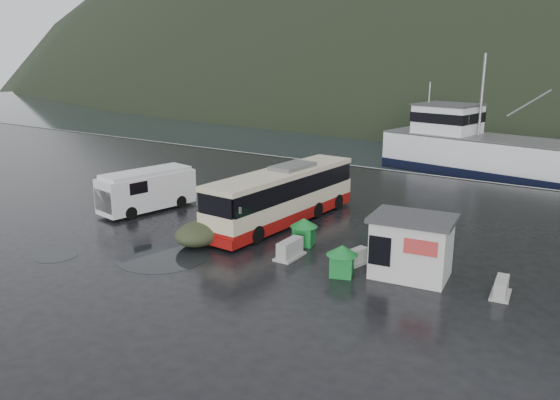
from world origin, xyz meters
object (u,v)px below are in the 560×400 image
Objects in this scene: white_van at (149,210)px; waste_bin_right at (341,275)px; waste_bin_left at (304,245)px; jersey_barrier_c at (500,296)px; coach_bus at (283,222)px; ticket_kiosk at (409,276)px; fishing_trawler at (510,162)px; jersey_barrier_a at (290,257)px; dome_tent at (202,244)px; jersey_barrier_b at (355,264)px.

waste_bin_right is at bearing -0.19° from white_van.
waste_bin_left is 9.70m from jersey_barrier_c.
waste_bin_right is at bearing -35.96° from coach_bus.
white_van is at bearing 177.93° from jersey_barrier_c.
jersey_barrier_c is at bearing -6.39° from ticket_kiosk.
ticket_kiosk is 30.25m from fishing_trawler.
waste_bin_right is at bearing -10.29° from jersey_barrier_a.
waste_bin_right reaches higher than dome_tent.
ticket_kiosk reaches higher than waste_bin_right.
fishing_trawler reaches higher than ticket_kiosk.
fishing_trawler is (-6.07, 30.08, 0.00)m from jersey_barrier_c.
coach_bus is at bearing 127.29° from jersey_barrier_a.
fishing_trawler is (-2.33, 30.16, 0.00)m from ticket_kiosk.
dome_tent is at bearing -177.12° from waste_bin_right.
waste_bin_left is (11.28, 0.01, 0.00)m from white_van.
jersey_barrier_a is (-3.05, 0.55, 0.00)m from waste_bin_right.
coach_bus is at bearing 76.76° from dome_tent.
waste_bin_left is 0.97× the size of jersey_barrier_c.
coach_bus is 8.24m from waste_bin_right.
jersey_barrier_a is 1.22× the size of jersey_barrier_b.
jersey_barrier_a is at bearing -176.82° from ticket_kiosk.
coach_bus reaches higher than jersey_barrier_b.
jersey_barrier_a is (11.70, -1.90, 0.00)m from white_van.
jersey_barrier_a is at bearing -77.60° from waste_bin_left.
white_van is 11.85m from jersey_barrier_a.
waste_bin_right is 0.40× the size of ticket_kiosk.
waste_bin_left is 5.99m from ticket_kiosk.
jersey_barrier_b is at bearing -80.99° from fishing_trawler.
fishing_trawler is (3.60, 29.31, 0.00)m from waste_bin_left.
dome_tent is 2.16× the size of jersey_barrier_b.
jersey_barrier_c is (9.67, -0.77, 0.00)m from waste_bin_left.
waste_bin_right is 31.78m from fishing_trawler.
dome_tent is at bearing -171.50° from jersey_barrier_c.
waste_bin_right is 0.45× the size of dome_tent.
ticket_kiosk is 2.57m from jersey_barrier_b.
jersey_barrier_b is (6.39, -3.56, 0.00)m from coach_bus.
waste_bin_left is 5.17m from dome_tent.
jersey_barrier_c is 30.68m from fishing_trawler.
white_van is 17.23m from ticket_kiosk.
coach_bus is at bearing 139.19° from waste_bin_left.
fishing_trawler reaches higher than waste_bin_left.
fishing_trawler is at bearing 76.18° from dome_tent.
fishing_trawler is at bearing 101.41° from jersey_barrier_c.
fishing_trawler is at bearing 89.54° from jersey_barrier_b.
coach_bus is 1.90× the size of white_van.
white_van is at bearing 157.77° from dome_tent.
ticket_kiosk is at bearing 2.10° from jersey_barrier_b.
jersey_barrier_a is 9.32m from jersey_barrier_c.
jersey_barrier_a is (4.73, 0.94, 0.00)m from dome_tent.
jersey_barrier_a reaches higher than jersey_barrier_c.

